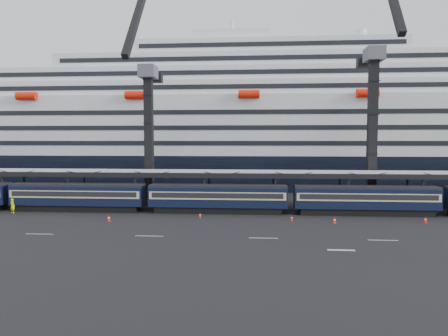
{
  "coord_description": "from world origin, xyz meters",
  "views": [
    {
      "loc": [
        -3.07,
        -44.66,
        10.08
      ],
      "look_at": [
        -7.13,
        10.0,
        6.25
      ],
      "focal_mm": 32.0,
      "sensor_mm": 36.0,
      "label": 1
    }
  ],
  "objects": [
    {
      "name": "ground",
      "position": [
        0.0,
        0.0,
        0.0
      ],
      "size": [
        260.0,
        260.0,
        0.0
      ],
      "primitive_type": "plane",
      "color": "black",
      "rests_on": "ground"
    },
    {
      "name": "lane_markings",
      "position": [
        8.15,
        -5.23,
        0.01
      ],
      "size": [
        111.0,
        4.27,
        0.02
      ],
      "color": "beige",
      "rests_on": "ground"
    },
    {
      "name": "train",
      "position": [
        -4.65,
        10.0,
        2.2
      ],
      "size": [
        133.05,
        3.0,
        4.05
      ],
      "color": "black",
      "rests_on": "ground"
    },
    {
      "name": "canopy",
      "position": [
        0.0,
        14.0,
        5.25
      ],
      "size": [
        130.0,
        6.25,
        5.53
      ],
      "color": "#9A9EA2",
      "rests_on": "ground"
    },
    {
      "name": "cruise_ship",
      "position": [
        -1.08,
        45.99,
        12.34
      ],
      "size": [
        214.09,
        28.84,
        34.0
      ],
      "color": "black",
      "rests_on": "ground"
    },
    {
      "name": "crane_dark_near",
      "position": [
        -20.0,
        18.59,
        11.93
      ],
      "size": [
        4.5,
        17.75,
        35.08
      ],
      "color": "#505458",
      "rests_on": "ground"
    },
    {
      "name": "crane_dark_mid",
      "position": [
        15.0,
        17.59,
        13.36
      ],
      "size": [
        4.5,
        18.24,
        39.64
      ],
      "color": "#505458",
      "rests_on": "ground"
    },
    {
      "name": "worker",
      "position": [
        -36.22,
        7.5,
        1.03
      ],
      "size": [
        0.86,
        0.7,
        2.06
      ],
      "primitive_type": "imported",
      "rotation": [
        0.0,
        0.0,
        2.83
      ],
      "color": "#FBFB0D",
      "rests_on": "ground"
    },
    {
      "name": "traffic_cone_b",
      "position": [
        -21.0,
        3.14,
        0.43
      ],
      "size": [
        0.43,
        0.43,
        0.87
      ],
      "color": "#FF1D08",
      "rests_on": "ground"
    },
    {
      "name": "traffic_cone_c",
      "position": [
        -9.99,
        6.33,
        0.34
      ],
      "size": [
        0.34,
        0.34,
        0.69
      ],
      "color": "#FF1D08",
      "rests_on": "ground"
    },
    {
      "name": "traffic_cone_d",
      "position": [
        6.76,
        4.0,
        0.41
      ],
      "size": [
        0.42,
        0.42,
        0.83
      ],
      "color": "#FF1D08",
      "rests_on": "ground"
    },
    {
      "name": "traffic_cone_e",
      "position": [
        1.75,
        5.31,
        0.33
      ],
      "size": [
        0.34,
        0.34,
        0.67
      ],
      "color": "#FF1D08",
      "rests_on": "ground"
    },
    {
      "name": "traffic_cone_f",
      "position": [
        17.9,
        5.1,
        0.4
      ],
      "size": [
        0.41,
        0.41,
        0.81
      ],
      "color": "#FF1D08",
      "rests_on": "ground"
    }
  ]
}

